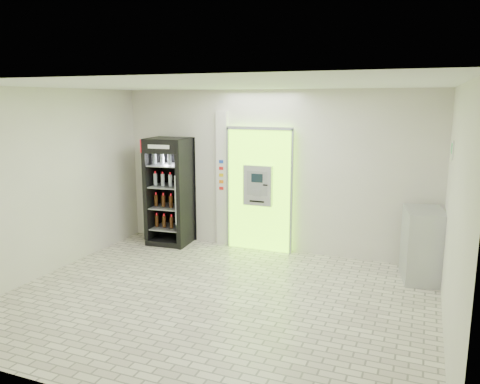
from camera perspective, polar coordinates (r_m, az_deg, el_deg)
The scene contains 7 objects.
ground at distance 6.89m, azimuth -2.88°, elevation -12.89°, with size 6.00×6.00×0.00m, color beige.
room_shell at distance 6.37m, azimuth -3.05°, elevation 2.43°, with size 6.00×6.00×6.00m.
atm_assembly at distance 8.77m, azimuth 2.42°, elevation 0.39°, with size 1.30×0.24×2.33m.
pillar at distance 9.06m, azimuth -2.16°, elevation 1.57°, with size 0.22×0.11×2.60m.
beverage_cooler at distance 9.30m, azimuth -8.52°, elevation -0.16°, with size 0.84×0.77×2.09m.
steel_cabinet at distance 7.94m, azimuth 21.39°, elevation -6.02°, with size 0.71×0.94×1.14m.
exit_sign at distance 7.16m, azimuth 24.48°, elevation 4.66°, with size 0.02×0.22×0.26m.
Camera 1 is at (2.64, -5.71, 2.81)m, focal length 35.00 mm.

